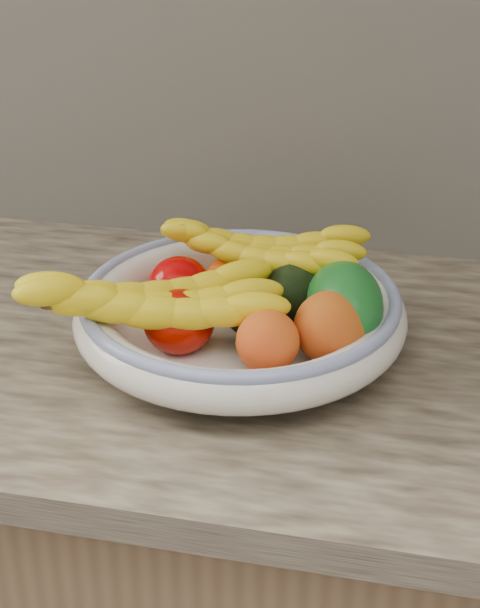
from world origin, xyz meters
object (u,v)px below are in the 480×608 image
green_mango (344,304)px  banana_bunch_front (152,308)px  fruit_bowl (240,313)px  banana_bunch_back (261,256)px

green_mango → banana_bunch_front: size_ratio=0.41×
fruit_bowl → banana_bunch_front: bearing=-139.4°
fruit_bowl → green_mango: bearing=-1.5°
banana_bunch_back → banana_bunch_front: size_ratio=0.87×
fruit_bowl → banana_bunch_back: 0.09m
green_mango → banana_bunch_back: bearing=124.6°
green_mango → banana_bunch_back: (-0.11, 0.08, 0.01)m
fruit_bowl → banana_bunch_front: size_ratio=1.25×
green_mango → banana_bunch_front: green_mango is taller
green_mango → banana_bunch_back: size_ratio=0.48×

